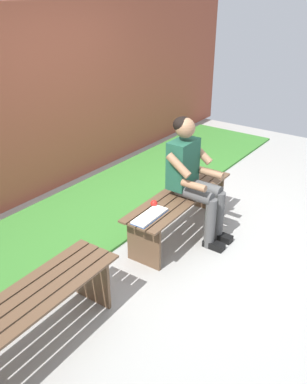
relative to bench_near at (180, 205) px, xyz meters
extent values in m
cube|color=#9E9E99|center=(0.97, 1.00, -0.37)|extent=(10.00, 7.00, 0.04)
cube|color=#387A2D|center=(0.97, -1.07, -0.34)|extent=(9.00, 1.42, 0.03)
cube|color=#9E4C38|center=(0.50, -2.06, 0.79)|extent=(9.50, 0.24, 2.28)
cube|color=brown|center=(0.01, -0.16, 0.11)|extent=(1.57, 0.15, 0.02)
cube|color=brown|center=(0.00, -0.05, 0.11)|extent=(1.57, 0.15, 0.02)
cube|color=brown|center=(0.00, 0.05, 0.11)|extent=(1.57, 0.15, 0.02)
cube|color=brown|center=(-0.01, 0.16, 0.11)|extent=(1.57, 0.15, 0.02)
cube|color=brown|center=(-0.66, -0.02, -0.13)|extent=(0.04, 0.37, 0.46)
cube|color=brown|center=(0.66, 0.02, -0.13)|extent=(0.04, 0.37, 0.46)
cube|color=brown|center=(1.95, -0.16, 0.11)|extent=(1.49, 0.14, 0.02)
cube|color=brown|center=(1.95, -0.05, 0.11)|extent=(1.49, 0.14, 0.02)
cube|color=brown|center=(1.94, 0.05, 0.11)|extent=(1.49, 0.14, 0.02)
cube|color=brown|center=(1.94, 0.16, 0.11)|extent=(1.49, 0.14, 0.02)
cube|color=brown|center=(1.32, -0.02, -0.13)|extent=(0.04, 0.37, 0.46)
cube|color=#1E513D|center=(-0.06, -0.02, 0.44)|extent=(0.34, 0.20, 0.50)
sphere|color=#936B4C|center=(-0.06, -0.01, 0.82)|extent=(0.20, 0.20, 0.20)
ellipsoid|color=black|center=(-0.06, -0.04, 0.85)|extent=(0.20, 0.19, 0.15)
cylinder|color=#4C4C4C|center=(-0.15, 0.18, 0.19)|extent=(0.13, 0.40, 0.13)
cylinder|color=#4C4C4C|center=(0.03, 0.18, 0.19)|extent=(0.13, 0.40, 0.13)
cylinder|color=#4C4C4C|center=(-0.15, 0.38, -0.08)|extent=(0.11, 0.11, 0.55)
cube|color=black|center=(-0.15, 0.44, -0.32)|extent=(0.10, 0.22, 0.07)
cylinder|color=#4C4C4C|center=(0.03, 0.38, -0.08)|extent=(0.11, 0.11, 0.55)
cube|color=black|center=(0.03, 0.44, -0.32)|extent=(0.10, 0.22, 0.07)
cylinder|color=#936B4C|center=(-0.27, 0.06, 0.51)|extent=(0.08, 0.28, 0.23)
cylinder|color=#936B4C|center=(-0.24, 0.22, 0.33)|extent=(0.07, 0.26, 0.07)
cylinder|color=#936B4C|center=(0.15, 0.06, 0.51)|extent=(0.08, 0.28, 0.23)
cylinder|color=#936B4C|center=(0.12, 0.22, 0.33)|extent=(0.07, 0.26, 0.07)
sphere|color=red|center=(0.38, -0.07, 0.16)|extent=(0.07, 0.07, 0.07)
cube|color=white|center=(0.46, 0.02, 0.13)|extent=(0.21, 0.16, 0.02)
cube|color=white|center=(0.66, 0.02, 0.13)|extent=(0.21, 0.16, 0.02)
cube|color=#1E478C|center=(0.56, 0.02, 0.12)|extent=(0.42, 0.17, 0.01)
camera|label=1|loc=(3.14, 1.94, 2.01)|focal=37.21mm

